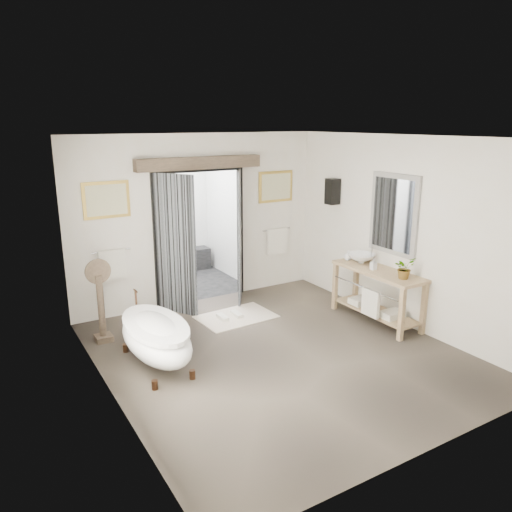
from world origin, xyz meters
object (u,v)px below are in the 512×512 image
at_px(rug, 236,317).
at_px(clawfoot_tub, 156,337).
at_px(vanity, 376,291).
at_px(basin, 361,258).

bearing_deg(rug, clawfoot_tub, -151.78).
xyz_separation_m(vanity, rug, (-1.82, 1.28, -0.50)).
distance_m(rug, basin, 2.25).
bearing_deg(clawfoot_tub, vanity, -6.20).
bearing_deg(clawfoot_tub, basin, 1.06).
xyz_separation_m(rug, basin, (1.88, -0.83, 0.92)).
xyz_separation_m(vanity, basin, (0.06, 0.45, 0.42)).
height_order(vanity, rug, vanity).
relative_size(clawfoot_tub, vanity, 1.03).
bearing_deg(basin, rug, 139.40).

